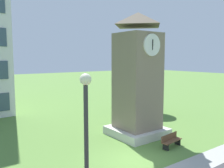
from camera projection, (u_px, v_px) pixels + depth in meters
name	position (u px, v px, depth m)	size (l,w,h in m)	color
ground_plane	(134.00, 161.00, 14.08)	(160.00, 160.00, 0.00)	#567F38
clock_tower	(137.00, 82.00, 18.40)	(3.82, 3.82, 9.36)	gray
park_bench	(171.00, 140.00, 16.22)	(1.85, 0.73, 0.88)	brown
street_lamp	(86.00, 140.00, 7.45)	(0.36, 0.36, 5.55)	#333338
tree_near_tower	(149.00, 81.00, 26.09)	(3.11, 3.11, 5.09)	#513823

